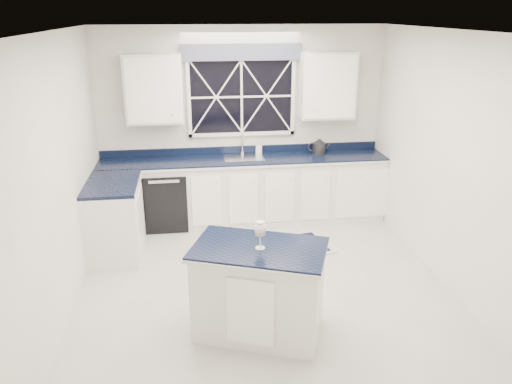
{
  "coord_description": "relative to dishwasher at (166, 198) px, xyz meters",
  "views": [
    {
      "loc": [
        -0.73,
        -4.68,
        2.89
      ],
      "look_at": [
        -0.04,
        0.4,
        1.01
      ],
      "focal_mm": 35.0,
      "sensor_mm": 36.0,
      "label": 1
    }
  ],
  "objects": [
    {
      "name": "ground",
      "position": [
        1.1,
        -1.95,
        -0.41
      ],
      "size": [
        4.5,
        4.5,
        0.0
      ],
      "primitive_type": "plane",
      "color": "#B3B3AE",
      "rests_on": "ground"
    },
    {
      "name": "back_wall",
      "position": [
        1.1,
        0.3,
        0.94
      ],
      "size": [
        4.0,
        0.1,
        2.7
      ],
      "primitive_type": "cube",
      "color": "white",
      "rests_on": "ground"
    },
    {
      "name": "base_cabinets",
      "position": [
        0.77,
        -0.17,
        0.04
      ],
      "size": [
        3.99,
        1.6,
        0.9
      ],
      "color": "silver",
      "rests_on": "ground"
    },
    {
      "name": "countertop",
      "position": [
        1.1,
        0.0,
        0.51
      ],
      "size": [
        3.98,
        0.64,
        0.04
      ],
      "primitive_type": "cube",
      "color": "black",
      "rests_on": "base_cabinets"
    },
    {
      "name": "dishwasher",
      "position": [
        0.0,
        0.0,
        0.0
      ],
      "size": [
        0.6,
        0.58,
        0.82
      ],
      "primitive_type": "cube",
      "color": "black",
      "rests_on": "ground"
    },
    {
      "name": "window",
      "position": [
        1.1,
        0.25,
        1.42
      ],
      "size": [
        1.65,
        0.09,
        1.26
      ],
      "color": "black",
      "rests_on": "ground"
    },
    {
      "name": "upper_cabinets",
      "position": [
        1.1,
        0.13,
        1.49
      ],
      "size": [
        3.1,
        0.34,
        0.9
      ],
      "color": "silver",
      "rests_on": "ground"
    },
    {
      "name": "faucet",
      "position": [
        1.1,
        0.19,
        0.69
      ],
      "size": [
        0.05,
        0.2,
        0.3
      ],
      "color": "silver",
      "rests_on": "countertop"
    },
    {
      "name": "island",
      "position": [
        0.94,
        -2.65,
        0.04
      ],
      "size": [
        1.37,
        1.1,
        0.89
      ],
      "rotation": [
        0.0,
        0.0,
        -0.37
      ],
      "color": "silver",
      "rests_on": "ground"
    },
    {
      "name": "rug",
      "position": [
        1.51,
        -0.96,
        -0.4
      ],
      "size": [
        1.27,
        0.91,
        0.02
      ],
      "rotation": [
        0.0,
        0.0,
        0.19
      ],
      "color": "#B6B5B0",
      "rests_on": "ground"
    },
    {
      "name": "kettle",
      "position": [
        2.19,
        0.11,
        0.63
      ],
      "size": [
        0.3,
        0.24,
        0.22
      ],
      "rotation": [
        0.0,
        0.0,
        -0.33
      ],
      "color": "#2B2A2D",
      "rests_on": "countertop"
    },
    {
      "name": "wine_glass",
      "position": [
        0.94,
        -2.68,
        0.66
      ],
      "size": [
        0.11,
        0.11,
        0.26
      ],
      "color": "silver",
      "rests_on": "island"
    },
    {
      "name": "soap_bottle",
      "position": [
        1.34,
        0.22,
        0.63
      ],
      "size": [
        0.1,
        0.1,
        0.19
      ],
      "primitive_type": "imported",
      "rotation": [
        0.0,
        0.0,
        -0.17
      ],
      "color": "silver",
      "rests_on": "countertop"
    }
  ]
}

